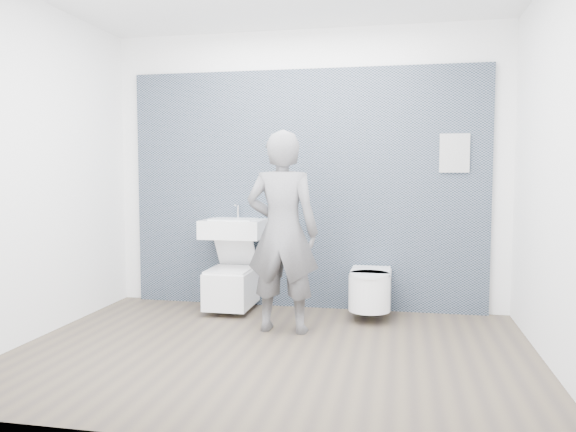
% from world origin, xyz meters
% --- Properties ---
extents(ground, '(4.00, 4.00, 0.00)m').
position_xyz_m(ground, '(0.00, 0.00, 0.00)').
color(ground, brown).
rests_on(ground, ground).
extents(room_shell, '(4.00, 4.00, 4.00)m').
position_xyz_m(room_shell, '(0.00, 0.00, 1.74)').
color(room_shell, white).
rests_on(room_shell, ground).
extents(tile_wall, '(3.60, 0.06, 2.40)m').
position_xyz_m(tile_wall, '(0.00, 1.47, 0.00)').
color(tile_wall, black).
rests_on(tile_wall, ground).
extents(washbasin, '(0.60, 0.45, 0.45)m').
position_xyz_m(washbasin, '(-0.68, 1.21, 0.82)').
color(washbasin, white).
rests_on(washbasin, ground).
extents(toilet_square, '(0.42, 0.61, 0.75)m').
position_xyz_m(toilet_square, '(-0.68, 1.14, 0.26)').
color(toilet_square, white).
rests_on(toilet_square, ground).
extents(toilet_rounded, '(0.38, 0.65, 0.35)m').
position_xyz_m(toilet_rounded, '(0.68, 1.11, 0.28)').
color(toilet_rounded, white).
rests_on(toilet_rounded, ground).
extents(info_placard, '(0.28, 0.03, 0.37)m').
position_xyz_m(info_placard, '(1.45, 1.43, 0.00)').
color(info_placard, white).
rests_on(info_placard, ground).
extents(visitor, '(0.64, 0.43, 1.73)m').
position_xyz_m(visitor, '(-0.04, 0.55, 0.86)').
color(visitor, slate).
rests_on(visitor, ground).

